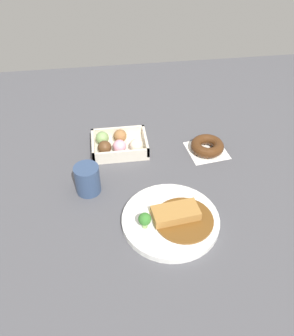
# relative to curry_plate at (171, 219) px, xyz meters

# --- Properties ---
(ground_plane) EXTENTS (1.60, 1.60, 0.00)m
(ground_plane) POSITION_rel_curry_plate_xyz_m (0.01, 0.13, -0.01)
(ground_plane) COLOR #4C4C51
(curry_plate) EXTENTS (0.26, 0.26, 0.06)m
(curry_plate) POSITION_rel_curry_plate_xyz_m (0.00, 0.00, 0.00)
(curry_plate) COLOR white
(curry_plate) RESTS_ON ground_plane
(donut_box) EXTENTS (0.18, 0.13, 0.05)m
(donut_box) POSITION_rel_curry_plate_xyz_m (-0.11, 0.32, 0.01)
(donut_box) COLOR beige
(donut_box) RESTS_ON ground_plane
(chocolate_ring_donut) EXTENTS (0.14, 0.14, 0.04)m
(chocolate_ring_donut) POSITION_rel_curry_plate_xyz_m (0.17, 0.28, 0.00)
(chocolate_ring_donut) COLOR white
(chocolate_ring_donut) RESTS_ON ground_plane
(coffee_mug) EXTENTS (0.07, 0.07, 0.09)m
(coffee_mug) POSITION_rel_curry_plate_xyz_m (-0.21, 0.15, 0.03)
(coffee_mug) COLOR #33476B
(coffee_mug) RESTS_ON ground_plane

